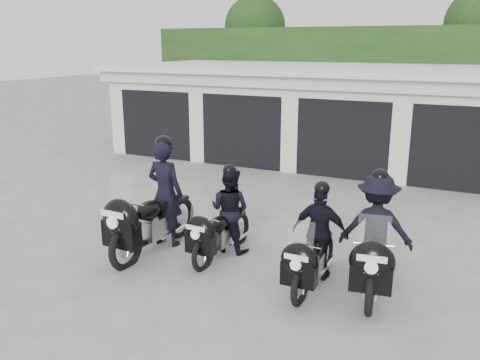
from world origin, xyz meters
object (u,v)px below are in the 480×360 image
at_px(police_bike_a, 155,206).
at_px(police_bike_c, 317,240).
at_px(police_bike_b, 225,216).
at_px(police_bike_d, 375,236).

bearing_deg(police_bike_a, police_bike_c, 2.55).
distance_m(police_bike_b, police_bike_c, 1.86).
bearing_deg(police_bike_a, police_bike_d, 6.97).
height_order(police_bike_a, police_bike_d, police_bike_a).
xyz_separation_m(police_bike_b, police_bike_d, (2.66, -0.08, 0.10)).
distance_m(police_bike_c, police_bike_d, 0.90).
bearing_deg(police_bike_d, police_bike_a, 176.20).
bearing_deg(police_bike_c, police_bike_d, 20.19).
relative_size(police_bike_b, police_bike_c, 1.00).
xyz_separation_m(police_bike_a, police_bike_d, (3.89, 0.32, -0.04)).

